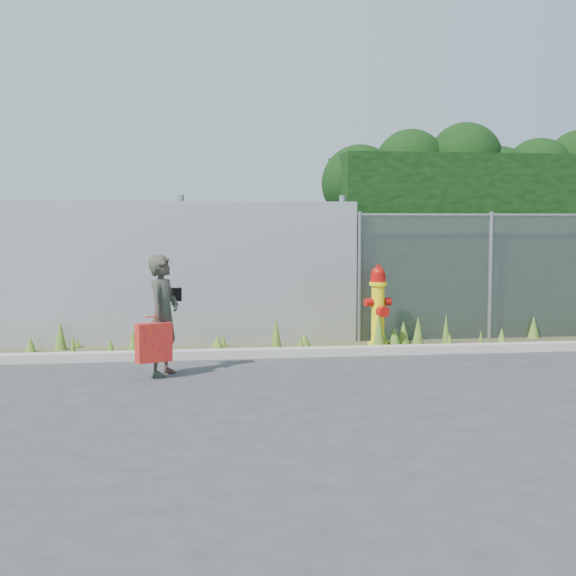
{
  "coord_description": "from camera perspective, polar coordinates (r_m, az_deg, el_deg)",
  "views": [
    {
      "loc": [
        -1.8,
        -9.21,
        1.87
      ],
      "look_at": [
        -0.3,
        1.4,
        1.0
      ],
      "focal_mm": 50.0,
      "sensor_mm": 36.0,
      "label": 1
    }
  ],
  "objects": [
    {
      "name": "ground",
      "position": [
        9.57,
        2.97,
        -6.63
      ],
      "size": [
        80.0,
        80.0,
        0.0
      ],
      "primitive_type": "plane",
      "color": "#38383B",
      "rests_on": "ground"
    },
    {
      "name": "curb",
      "position": [
        11.3,
        1.23,
        -4.58
      ],
      "size": [
        16.0,
        0.22,
        0.12
      ],
      "primitive_type": "cube",
      "color": "#ADAA9C",
      "rests_on": "ground"
    },
    {
      "name": "weed_strip",
      "position": [
        11.77,
        -4.12,
        -3.88
      ],
      "size": [
        16.0,
        1.33,
        0.55
      ],
      "color": "#474128",
      "rests_on": "ground"
    },
    {
      "name": "corrugated_fence",
      "position": [
        12.33,
        -14.77,
        0.92
      ],
      "size": [
        8.5,
        0.21,
        2.3
      ],
      "color": "#B0B2B8",
      "rests_on": "ground"
    },
    {
      "name": "chainlink_fence",
      "position": [
        13.65,
        18.27,
        0.88
      ],
      "size": [
        6.5,
        0.07,
        2.05
      ],
      "color": "gray",
      "rests_on": "ground"
    },
    {
      "name": "hedge",
      "position": [
        14.67,
        18.09,
        4.92
      ],
      "size": [
        7.54,
        1.91,
        3.84
      ],
      "color": "black",
      "rests_on": "ground"
    },
    {
      "name": "fire_hydrant",
      "position": [
        12.18,
        6.42,
        -1.35
      ],
      "size": [
        0.42,
        0.37,
        1.25
      ],
      "rotation": [
        0.0,
        0.0,
        0.23
      ],
      "color": "#FFEB0D",
      "rests_on": "ground"
    },
    {
      "name": "woman",
      "position": [
        9.94,
        -8.86,
        -1.93
      ],
      "size": [
        0.55,
        0.64,
        1.48
      ],
      "primitive_type": "imported",
      "rotation": [
        0.0,
        0.0,
        1.13
      ],
      "color": "#0E5A40",
      "rests_on": "ground"
    },
    {
      "name": "red_tote_bag",
      "position": [
        9.73,
        -9.53,
        -3.84
      ],
      "size": [
        0.42,
        0.16,
        0.55
      ],
      "rotation": [
        0.0,
        0.0,
        0.41
      ],
      "color": "#B20A27"
    },
    {
      "name": "black_shoulder_bag",
      "position": [
        10.17,
        -8.19,
        -0.46
      ],
      "size": [
        0.22,
        0.09,
        0.17
      ],
      "rotation": [
        0.0,
        0.0,
        0.0
      ],
      "color": "black"
    }
  ]
}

